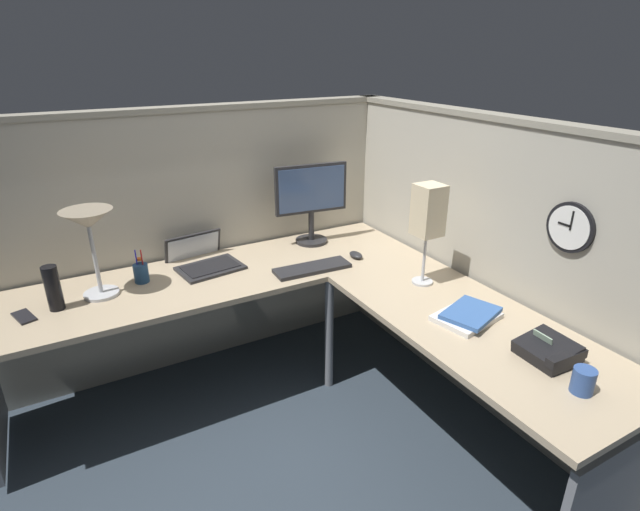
# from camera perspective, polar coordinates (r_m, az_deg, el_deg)

# --- Properties ---
(ground_plane) EXTENTS (6.80, 6.80, 0.00)m
(ground_plane) POSITION_cam_1_polar(r_m,az_deg,el_deg) (2.91, -0.19, -17.23)
(ground_plane) COLOR #2D3842
(cubicle_wall_back) EXTENTS (2.57, 0.12, 1.58)m
(cubicle_wall_back) POSITION_cam_1_polar(r_m,az_deg,el_deg) (3.10, -14.04, 1.77)
(cubicle_wall_back) COLOR #A8A393
(cubicle_wall_back) RESTS_ON ground
(cubicle_wall_right) EXTENTS (0.12, 2.37, 1.58)m
(cubicle_wall_right) POSITION_cam_1_polar(r_m,az_deg,el_deg) (2.79, 18.39, -1.16)
(cubicle_wall_right) COLOR #A8A393
(cubicle_wall_right) RESTS_ON ground
(desk) EXTENTS (2.35, 2.15, 0.73)m
(desk) POSITION_cam_1_polar(r_m,az_deg,el_deg) (2.45, -2.68, -7.58)
(desk) COLOR tan
(desk) RESTS_ON ground
(monitor) EXTENTS (0.46, 0.20, 0.50)m
(monitor) POSITION_cam_1_polar(r_m,az_deg,el_deg) (3.05, -1.02, 6.69)
(monitor) COLOR #232326
(monitor) RESTS_ON desk
(laptop) EXTENTS (0.39, 0.42, 0.22)m
(laptop) POSITION_cam_1_polar(r_m,az_deg,el_deg) (2.90, -13.38, -0.50)
(laptop) COLOR #232326
(laptop) RESTS_ON desk
(keyboard) EXTENTS (0.44, 0.16, 0.02)m
(keyboard) POSITION_cam_1_polar(r_m,az_deg,el_deg) (2.75, -0.90, -1.47)
(keyboard) COLOR #232326
(keyboard) RESTS_ON desk
(computer_mouse) EXTENTS (0.06, 0.10, 0.03)m
(computer_mouse) POSITION_cam_1_polar(r_m,az_deg,el_deg) (2.91, 4.17, 0.06)
(computer_mouse) COLOR #232326
(computer_mouse) RESTS_ON desk
(desk_lamp_dome) EXTENTS (0.24, 0.24, 0.44)m
(desk_lamp_dome) POSITION_cam_1_polar(r_m,az_deg,el_deg) (2.58, -25.15, 3.05)
(desk_lamp_dome) COLOR #B7BABF
(desk_lamp_dome) RESTS_ON desk
(pen_cup) EXTENTS (0.08, 0.08, 0.18)m
(pen_cup) POSITION_cam_1_polar(r_m,az_deg,el_deg) (2.76, -19.96, -1.88)
(pen_cup) COLOR navy
(pen_cup) RESTS_ON desk
(cell_phone) EXTENTS (0.11, 0.16, 0.01)m
(cell_phone) POSITION_cam_1_polar(r_m,az_deg,el_deg) (2.66, -31.01, -6.07)
(cell_phone) COLOR black
(cell_phone) RESTS_ON desk
(thermos_flask) EXTENTS (0.07, 0.07, 0.22)m
(thermos_flask) POSITION_cam_1_polar(r_m,az_deg,el_deg) (2.62, -28.46, -3.33)
(thermos_flask) COLOR black
(thermos_flask) RESTS_ON desk
(office_phone) EXTENTS (0.20, 0.21, 0.11)m
(office_phone) POSITION_cam_1_polar(r_m,az_deg,el_deg) (2.18, 24.92, -10.02)
(office_phone) COLOR black
(office_phone) RESTS_ON desk
(book_stack) EXTENTS (0.33, 0.27, 0.04)m
(book_stack) POSITION_cam_1_polar(r_m,az_deg,el_deg) (2.36, 16.72, -6.63)
(book_stack) COLOR silver
(book_stack) RESTS_ON desk
(desk_lamp_paper) EXTENTS (0.13, 0.13, 0.53)m
(desk_lamp_paper) POSITION_cam_1_polar(r_m,az_deg,el_deg) (2.52, 12.39, 4.79)
(desk_lamp_paper) COLOR #B7BABF
(desk_lamp_paper) RESTS_ON desk
(coffee_mug) EXTENTS (0.08, 0.08, 0.10)m
(coffee_mug) POSITION_cam_1_polar(r_m,az_deg,el_deg) (2.04, 28.12, -12.64)
(coffee_mug) COLOR #2D4C8C
(coffee_mug) RESTS_ON desk
(wall_clock) EXTENTS (0.04, 0.22, 0.22)m
(wall_clock) POSITION_cam_1_polar(r_m,az_deg,el_deg) (2.35, 27.00, 2.93)
(wall_clock) COLOR black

